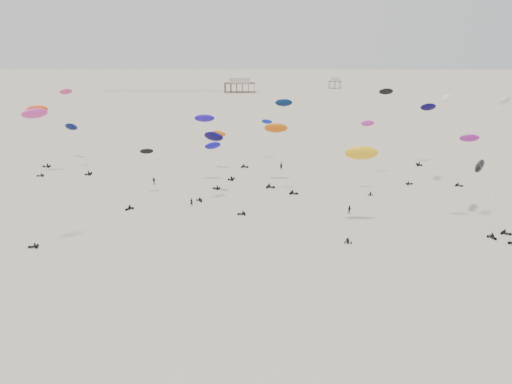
{
  "coord_description": "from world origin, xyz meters",
  "views": [
    {
      "loc": [
        -0.4,
        2.36,
        32.71
      ],
      "look_at": [
        0.0,
        88.0,
        7.0
      ],
      "focal_mm": 35.0,
      "sensor_mm": 36.0,
      "label": 1
    }
  ],
  "objects_px": {
    "rig_4": "(212,143)",
    "pavilion_main": "(240,86)",
    "rig_9": "(206,128)",
    "spectator_0": "(192,206)",
    "rig_0": "(502,131)",
    "pavilion_small": "(335,84)"
  },
  "relations": [
    {
      "from": "rig_4",
      "to": "pavilion_main",
      "type": "bearing_deg",
      "value": -119.61
    },
    {
      "from": "rig_9",
      "to": "spectator_0",
      "type": "xyz_separation_m",
      "value": [
        -1.78,
        -18.17,
        -13.43
      ]
    },
    {
      "from": "spectator_0",
      "to": "rig_4",
      "type": "bearing_deg",
      "value": -96.17
    },
    {
      "from": "pavilion_main",
      "to": "rig_0",
      "type": "xyz_separation_m",
      "value": [
        53.59,
        -260.33,
        13.54
      ]
    },
    {
      "from": "rig_0",
      "to": "spectator_0",
      "type": "xyz_separation_m",
      "value": [
        -57.0,
        11.68,
        -17.76
      ]
    },
    {
      "from": "pavilion_main",
      "to": "rig_0",
      "type": "distance_m",
      "value": 266.14
    },
    {
      "from": "pavilion_main",
      "to": "rig_0",
      "type": "bearing_deg",
      "value": -78.37
    },
    {
      "from": "pavilion_small",
      "to": "rig_0",
      "type": "relative_size",
      "value": 0.37
    },
    {
      "from": "rig_9",
      "to": "rig_0",
      "type": "bearing_deg",
      "value": -98.07
    },
    {
      "from": "pavilion_small",
      "to": "rig_9",
      "type": "distance_m",
      "value": 270.34
    },
    {
      "from": "rig_0",
      "to": "rig_9",
      "type": "relative_size",
      "value": 1.42
    },
    {
      "from": "pavilion_small",
      "to": "spectator_0",
      "type": "relative_size",
      "value": 4.5
    },
    {
      "from": "rig_0",
      "to": "rig_4",
      "type": "distance_m",
      "value": 57.22
    },
    {
      "from": "pavilion_main",
      "to": "spectator_0",
      "type": "bearing_deg",
      "value": -90.79
    },
    {
      "from": "rig_4",
      "to": "rig_9",
      "type": "relative_size",
      "value": 0.85
    },
    {
      "from": "rig_0",
      "to": "rig_4",
      "type": "xyz_separation_m",
      "value": [
        -53.12,
        20.34,
        -6.23
      ]
    },
    {
      "from": "pavilion_main",
      "to": "pavilion_small",
      "type": "bearing_deg",
      "value": 23.2
    },
    {
      "from": "rig_0",
      "to": "rig_9",
      "type": "distance_m",
      "value": 62.92
    },
    {
      "from": "rig_4",
      "to": "spectator_0",
      "type": "bearing_deg",
      "value": 36.14
    },
    {
      "from": "pavilion_small",
      "to": "rig_9",
      "type": "relative_size",
      "value": 0.53
    },
    {
      "from": "pavilion_small",
      "to": "rig_0",
      "type": "xyz_separation_m",
      "value": [
        -16.41,
        -290.33,
        14.27
      ]
    },
    {
      "from": "spectator_0",
      "to": "rig_9",
      "type": "bearing_deg",
      "value": -77.64
    }
  ]
}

